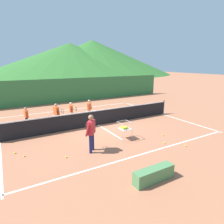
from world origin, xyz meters
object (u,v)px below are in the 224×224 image
Objects in this scene: instructor at (91,130)px; tennis_ball_0 at (186,146)px; student_1 at (57,112)px; student_2 at (71,110)px; courtside_bench at (154,175)px; tennis_ball_1 at (24,156)px; tennis_ball_2 at (66,157)px; tennis_ball_3 at (164,143)px; ball_cart at (124,128)px; tennis_ball_5 at (163,135)px; tennis_net at (98,117)px; student_0 at (26,115)px; student_3 at (89,108)px; tennis_ball_4 at (15,153)px.

tennis_ball_0 is (4.01, -1.75, -0.97)m from instructor.
student_1 is at bearing 124.52° from tennis_ball_0.
student_1 reaches higher than student_2.
tennis_ball_1 is at bearing 131.20° from courtside_bench.
tennis_ball_2 is 4.64m from tennis_ball_3.
tennis_ball_1 is at bearing -130.26° from student_2.
student_1 is 4.67m from ball_cart.
tennis_ball_5 is (6.71, -1.15, 0.00)m from tennis_ball_1.
tennis_net is 9.39× the size of student_0.
tennis_ball_2 is (-3.06, -3.21, -0.47)m from tennis_net.
student_3 is at bearing 4.94° from student_1.
instructor is 2.96m from tennis_ball_1.
instructor is 3.26m from courtside_bench.
student_0 reaches higher than tennis_ball_4.
tennis_ball_0 is at bearing -72.73° from student_3.
student_1 is 20.18× the size of tennis_ball_4.
student_3 is 19.98× the size of tennis_ball_1.
tennis_ball_5 is (0.06, 1.53, 0.00)m from tennis_ball_0.
tennis_net is at bearing 19.60° from tennis_ball_4.
tennis_ball_0 is (4.31, -6.27, -0.79)m from student_1.
tennis_ball_4 is (-6.31, 2.48, 0.00)m from tennis_ball_3.
student_1 is at bearing 132.72° from tennis_ball_5.
student_0 is 0.80× the size of courtside_bench.
student_1 is 1.53× the size of ball_cart.
student_0 is 17.54× the size of tennis_ball_2.
tennis_net is 5.08m from tennis_ball_1.
tennis_ball_1 is at bearing 146.66° from tennis_ball_2.
tennis_net is 6.32m from courtside_bench.
tennis_ball_4 is at bearing -160.40° from tennis_net.
courtside_bench reaches higher than tennis_ball_1.
ball_cart reaches higher than tennis_ball_5.
tennis_ball_0 is (2.01, -6.47, -0.78)m from student_3.
ball_cart is 3.76m from courtside_bench.
student_3 reaches higher than courtside_bench.
student_3 is (3.97, -0.49, 0.10)m from student_0.
tennis_ball_0 is at bearing 22.39° from courtside_bench.
student_0 is 1.81m from student_1.
student_1 reaches higher than tennis_net.
ball_cart reaches higher than tennis_ball_3.
tennis_net is 4.06m from tennis_ball_5.
tennis_net reaches higher than tennis_ball_2.
student_2 is 6.58m from tennis_ball_3.
tennis_ball_2 is (-1.17, -0.03, -0.97)m from instructor.
tennis_ball_3 is (1.37, -5.74, -0.78)m from student_3.
student_2 is 18.51× the size of tennis_ball_2.
ball_cart is at bearing -5.40° from tennis_ball_1.
student_3 is at bearing 56.36° from tennis_ball_2.
student_2 is (-1.10, 1.81, 0.26)m from tennis_net.
tennis_ball_5 is at bearing -41.94° from student_0.
tennis_net is 4.46m from tennis_ball_2.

